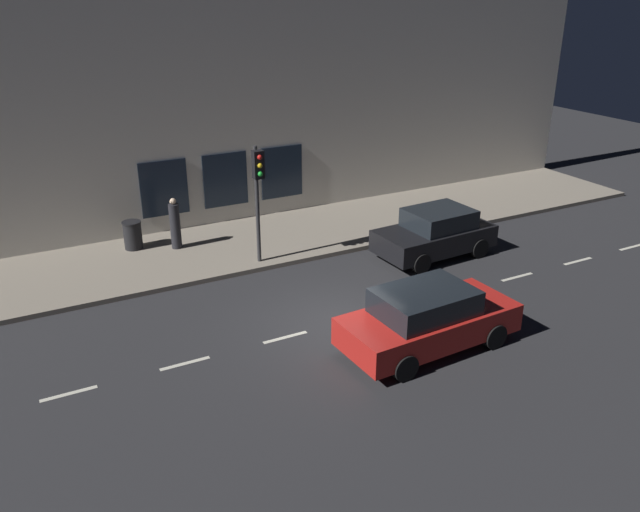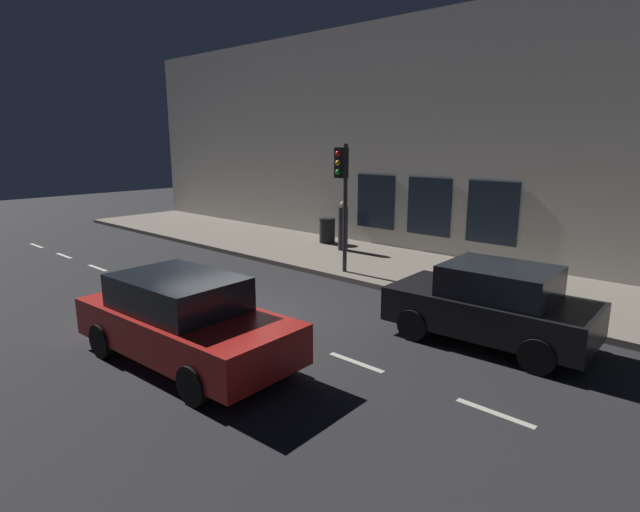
# 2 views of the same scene
# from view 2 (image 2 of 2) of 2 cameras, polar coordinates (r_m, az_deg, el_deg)

# --- Properties ---
(ground_plane) EXTENTS (60.00, 60.00, 0.00)m
(ground_plane) POSITION_cam_2_polar(r_m,az_deg,el_deg) (11.82, -9.83, -6.76)
(ground_plane) COLOR #28282B
(sidewalk) EXTENTS (4.50, 32.00, 0.15)m
(sidewalk) POSITION_cam_2_polar(r_m,az_deg,el_deg) (16.20, 7.84, -1.06)
(sidewalk) COLOR gray
(sidewalk) RESTS_ON ground
(building_facade) EXTENTS (0.65, 32.00, 8.00)m
(building_facade) POSITION_cam_2_polar(r_m,az_deg,el_deg) (17.91, 13.00, 12.71)
(building_facade) COLOR beige
(building_facade) RESTS_ON ground
(lane_centre_line) EXTENTS (0.12, 27.20, 0.01)m
(lane_centre_line) POSITION_cam_2_polar(r_m,az_deg,el_deg) (11.09, -6.62, -7.97)
(lane_centre_line) COLOR beige
(lane_centre_line) RESTS_ON ground
(traffic_light) EXTENTS (0.47, 0.32, 3.69)m
(traffic_light) POSITION_cam_2_polar(r_m,az_deg,el_deg) (14.53, 2.56, 8.26)
(traffic_light) COLOR #2D2D30
(traffic_light) RESTS_ON sidewalk
(parked_car_0) EXTENTS (2.09, 3.97, 1.58)m
(parked_car_0) POSITION_cam_2_polar(r_m,az_deg,el_deg) (10.56, 18.71, -5.15)
(parked_car_0) COLOR black
(parked_car_0) RESTS_ON ground
(parked_car_1) EXTENTS (2.11, 4.50, 1.58)m
(parked_car_1) POSITION_cam_2_polar(r_m,az_deg,el_deg) (9.49, -15.01, -6.90)
(parked_car_1) COLOR red
(parked_car_1) RESTS_ON ground
(pedestrian_0) EXTENTS (0.46, 0.46, 1.72)m
(pedestrian_0) POSITION_cam_2_polar(r_m,az_deg,el_deg) (17.88, 2.59, 3.20)
(pedestrian_0) COLOR #232328
(pedestrian_0) RESTS_ON sidewalk
(trash_bin) EXTENTS (0.62, 0.62, 0.94)m
(trash_bin) POSITION_cam_2_polar(r_m,az_deg,el_deg) (19.21, 0.81, 2.90)
(trash_bin) COLOR black
(trash_bin) RESTS_ON sidewalk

